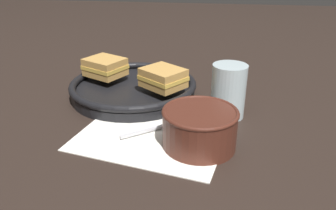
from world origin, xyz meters
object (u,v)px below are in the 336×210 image
(soup_bowl, at_px, (200,126))
(sandwich_near_right, at_px, (163,78))
(spoon, at_px, (167,125))
(sandwich_near_left, at_px, (105,67))
(skillet, at_px, (134,88))
(drinking_glass, at_px, (228,91))

(soup_bowl, height_order, sandwich_near_right, sandwich_near_right)
(spoon, xyz_separation_m, sandwich_near_right, (-0.03, 0.13, 0.06))
(sandwich_near_left, bearing_deg, spoon, -44.12)
(soup_bowl, xyz_separation_m, sandwich_near_left, (-0.27, 0.25, 0.02))
(skillet, bearing_deg, sandwich_near_right, -19.46)
(sandwich_near_left, distance_m, drinking_glass, 0.34)
(spoon, bearing_deg, sandwich_near_right, 65.33)
(spoon, distance_m, skillet, 0.20)
(spoon, relative_size, sandwich_near_left, 1.03)
(soup_bowl, relative_size, sandwich_near_left, 1.16)
(drinking_glass, bearing_deg, sandwich_near_left, 161.17)
(soup_bowl, bearing_deg, drinking_glass, 69.28)
(sandwich_near_right, height_order, drinking_glass, drinking_glass)
(soup_bowl, bearing_deg, sandwich_near_right, 118.04)
(spoon, bearing_deg, drinking_glass, -4.95)
(soup_bowl, relative_size, skillet, 0.44)
(soup_bowl, height_order, skillet, soup_bowl)
(sandwich_near_left, distance_m, sandwich_near_right, 0.18)
(sandwich_near_left, height_order, drinking_glass, drinking_glass)
(skillet, distance_m, drinking_glass, 0.26)
(soup_bowl, bearing_deg, skillet, 129.96)
(soup_bowl, distance_m, skillet, 0.29)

